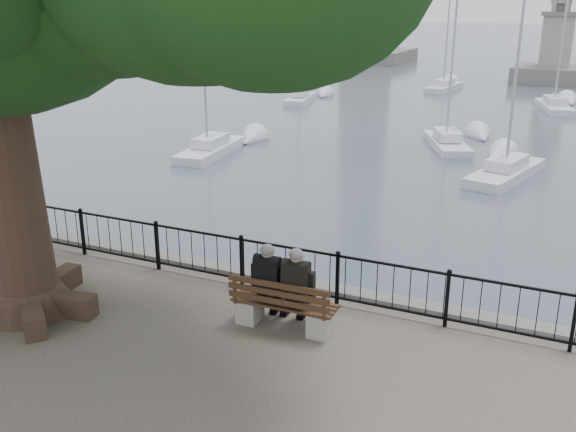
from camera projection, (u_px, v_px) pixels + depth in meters
The scene contains 12 objects.
harbor at pixel (298, 308), 12.91m from camera, with size 260.00×260.00×1.20m.
railing at pixel (288, 268), 12.14m from camera, with size 22.06×0.06×1.00m.
bench at pixel (283, 311), 10.96m from camera, with size 1.84×0.61×0.96m.
person_left at pixel (271, 286), 11.03m from camera, with size 0.45×0.76×1.53m.
person_right at pixel (299, 291), 10.84m from camera, with size 0.45×0.76×1.53m.
lion_monument at pixel (555, 54), 51.92m from camera, with size 6.23×6.23×9.13m.
sailboat_a at pixel (211, 148), 27.94m from camera, with size 2.01×5.08×9.35m.
sailboat_b at pixel (447, 141), 29.18m from camera, with size 3.09×4.90×10.40m.
sailboat_c at pixel (506, 170), 24.19m from camera, with size 2.53×5.16×9.57m.
sailboat_e at pixel (300, 96), 42.52m from camera, with size 2.22×4.78×10.86m.
sailboat_f at pixel (554, 104), 39.27m from camera, with size 2.66×5.35×11.25m.
sailboat_h at pixel (444, 85), 48.06m from camera, with size 1.91×5.30×13.26m.
Camera 1 is at (4.69, -7.66, 5.36)m, focal length 40.00 mm.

